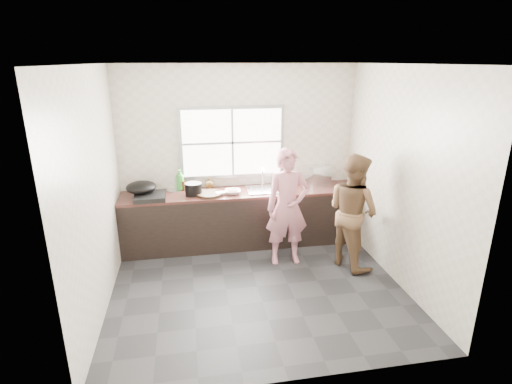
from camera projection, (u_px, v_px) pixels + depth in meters
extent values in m
cube|color=#252528|center=(257.00, 287.00, 5.08)|extent=(3.60, 3.20, 0.01)
cube|color=silver|center=(257.00, 64.00, 4.23)|extent=(3.60, 3.20, 0.01)
cube|color=beige|center=(239.00, 155.00, 6.16)|extent=(3.60, 0.01, 2.70)
cube|color=beige|center=(95.00, 194.00, 4.36)|extent=(0.01, 3.20, 2.70)
cube|color=silver|center=(400.00, 178.00, 4.95)|extent=(0.01, 3.20, 2.70)
cube|color=beige|center=(293.00, 245.00, 3.16)|extent=(3.60, 0.01, 2.70)
cube|color=black|center=(242.00, 219.00, 6.16)|extent=(3.60, 0.62, 0.82)
cube|color=#3D1E19|center=(242.00, 192.00, 6.02)|extent=(3.60, 0.64, 0.04)
cube|color=silver|center=(265.00, 190.00, 6.07)|extent=(0.55, 0.45, 0.02)
cylinder|color=silver|center=(262.00, 177.00, 6.21)|extent=(0.02, 0.02, 0.30)
cube|color=#9EA0A5|center=(232.00, 142.00, 6.06)|extent=(1.60, 0.05, 1.10)
cube|color=white|center=(232.00, 143.00, 6.04)|extent=(1.50, 0.01, 1.00)
imported|color=#C77786|center=(287.00, 211.00, 5.49)|extent=(0.56, 0.38, 1.53)
imported|color=brown|center=(353.00, 211.00, 5.41)|extent=(0.85, 0.95, 1.59)
cylinder|color=black|center=(209.00, 194.00, 5.83)|extent=(0.49, 0.49, 0.04)
cube|color=#A9ADB0|center=(222.00, 192.00, 5.84)|extent=(0.20, 0.14, 0.01)
imported|color=white|center=(233.00, 192.00, 5.90)|extent=(0.25, 0.25, 0.06)
imported|color=white|center=(280.00, 187.00, 6.10)|extent=(0.22, 0.22, 0.06)
imported|color=white|center=(287.00, 191.00, 5.94)|extent=(0.23, 0.23, 0.06)
cylinder|color=black|center=(193.00, 189.00, 5.83)|extent=(0.28, 0.28, 0.18)
cylinder|color=white|center=(197.00, 191.00, 5.99)|extent=(0.27, 0.27, 0.02)
imported|color=green|center=(180.00, 179.00, 6.03)|extent=(0.16, 0.16, 0.33)
imported|color=#462711|center=(182.00, 183.00, 6.05)|extent=(0.12, 0.12, 0.20)
imported|color=#4B3212|center=(209.00, 183.00, 6.13)|extent=(0.15, 0.15, 0.15)
cylinder|color=silver|center=(190.00, 193.00, 5.78)|extent=(0.08, 0.08, 0.09)
cube|color=black|center=(150.00, 197.00, 5.68)|extent=(0.45, 0.45, 0.07)
ellipsoid|color=black|center=(141.00, 187.00, 5.74)|extent=(0.55, 0.55, 0.16)
cube|color=silver|center=(317.00, 174.00, 6.39)|extent=(0.46, 0.40, 0.29)
cylinder|color=silver|center=(152.00, 200.00, 5.63)|extent=(0.29, 0.29, 0.01)
cylinder|color=silver|center=(174.00, 190.00, 6.05)|extent=(0.26, 0.26, 0.01)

